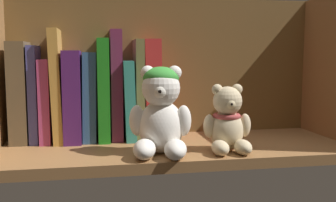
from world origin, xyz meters
TOP-DOWN VIEW (x-y plane):
  - shelf_board at (0.00, 0.00)cm, footprint 68.77×25.40cm
  - shelf_back_panel at (0.00, 13.30)cm, footprint 71.17×1.20cm
  - book_0 at (-31.10, 9.92)cm, footprint 3.57×11.66cm
  - book_1 at (-28.14, 9.92)cm, footprint 1.73×11.75cm
  - book_2 at (-25.89, 9.92)cm, footprint 2.16×13.16cm
  - book_3 at (-23.53, 9.92)cm, footprint 2.55×14.43cm
  - book_4 at (-20.47, 9.92)cm, footprint 3.55×14.99cm
  - book_5 at (-17.02, 9.92)cm, footprint 3.05×12.92cm
  - book_6 at (-14.13, 9.92)cm, footprint 2.43×14.09cm
  - book_7 at (-11.41, 9.92)cm, footprint 2.39×12.15cm
  - book_8 at (-8.81, 9.92)cm, footprint 2.64×14.29cm
  - book_9 at (-6.51, 9.92)cm, footprint 1.80×11.30cm
  - book_10 at (-3.58, 9.92)cm, footprint 3.78×9.84cm
  - teddy_bear_larger at (-4.07, -6.48)cm, footprint 12.12×12.57cm
  - teddy_bear_smaller at (8.57, -6.69)cm, footprint 9.26×9.41cm

SIDE VIEW (x-z plane):
  - shelf_board at x=0.00cm, z-range 0.00..2.00cm
  - teddy_bear_smaller at x=8.57cm, z-range 1.07..13.74cm
  - teddy_bear_larger at x=-4.07cm, z-range 1.58..17.75cm
  - book_8 at x=-8.81cm, z-range 1.97..18.89cm
  - book_2 at x=-25.89cm, z-range 2.00..19.17cm
  - book_5 at x=-17.02cm, z-range 1.98..20.64cm
  - book_4 at x=-20.47cm, z-range 2.00..20.96cm
  - book_1 at x=-28.14cm, z-range 2.00..21.97cm
  - book_0 at x=-31.10cm, z-range 2.00..22.75cm
  - book_9 at x=-6.51cm, z-range 2.00..23.38cm
  - book_10 at x=-3.58cm, z-range 1.98..23.48cm
  - book_6 at x=-14.13cm, z-range 2.00..23.48cm
  - book_7 at x=-11.41cm, z-range 2.00..25.31cm
  - book_3 at x=-23.53cm, z-range 1.98..25.33cm
  - shelf_back_panel at x=0.00cm, z-range 0.00..32.98cm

